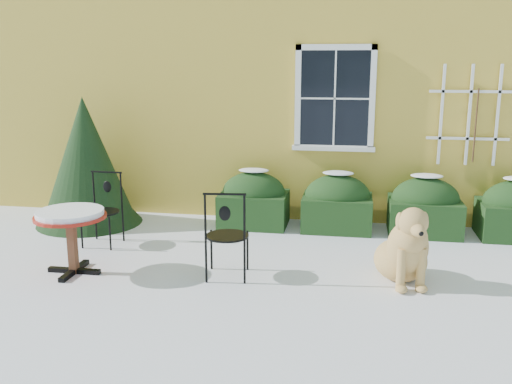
% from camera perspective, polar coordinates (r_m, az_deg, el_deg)
% --- Properties ---
extents(ground, '(80.00, 80.00, 0.00)m').
position_cam_1_polar(ground, '(6.64, -1.48, -9.52)').
color(ground, white).
rests_on(ground, ground).
extents(house, '(12.40, 8.40, 6.40)m').
position_cam_1_polar(house, '(13.09, 4.61, 15.87)').
color(house, yellow).
rests_on(house, ground).
extents(hedge_row, '(4.95, 0.80, 0.91)m').
position_cam_1_polar(hedge_row, '(8.84, 12.34, -1.33)').
color(hedge_row, black).
rests_on(hedge_row, ground).
extents(evergreen_shrub, '(1.66, 1.66, 2.01)m').
position_cam_1_polar(evergreen_shrub, '(9.38, -16.55, 1.79)').
color(evergreen_shrub, black).
rests_on(evergreen_shrub, ground).
extents(bistro_table, '(0.86, 0.86, 0.80)m').
position_cam_1_polar(bistro_table, '(7.21, -18.06, -2.77)').
color(bistro_table, black).
rests_on(bistro_table, ground).
extents(patio_chair_near, '(0.53, 0.53, 1.08)m').
position_cam_1_polar(patio_chair_near, '(6.76, -2.94, -4.23)').
color(patio_chair_near, black).
rests_on(patio_chair_near, ground).
extents(patio_chair_far, '(0.49, 0.49, 1.02)m').
position_cam_1_polar(patio_chair_far, '(8.30, -15.05, -1.64)').
color(patio_chair_far, black).
rests_on(patio_chair_far, ground).
extents(dog, '(0.76, 1.11, 0.99)m').
position_cam_1_polar(dog, '(6.85, 14.70, -5.69)').
color(dog, tan).
rests_on(dog, ground).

